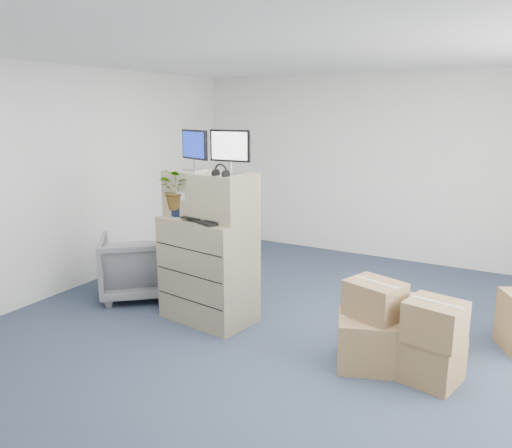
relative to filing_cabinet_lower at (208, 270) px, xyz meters
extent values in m
plane|color=#232F40|center=(0.90, -0.22, -0.57)|extent=(7.00, 7.00, 0.00)
cube|color=silver|center=(0.90, 3.29, 0.83)|extent=(6.00, 0.02, 2.80)
cube|color=#988D69|center=(0.00, 0.00, 0.00)|extent=(1.06, 0.74, 1.14)
cube|color=#988D69|center=(0.01, 0.05, 0.81)|extent=(1.04, 0.63, 0.49)
cube|color=#99999E|center=(-0.20, 0.09, 1.07)|extent=(0.27, 0.24, 0.02)
cylinder|color=#99999E|center=(-0.20, 0.09, 1.13)|extent=(0.04, 0.04, 0.10)
cube|color=black|center=(-0.20, 0.09, 1.33)|extent=(0.42, 0.18, 0.31)
cube|color=navy|center=(-0.21, 0.07, 1.33)|extent=(0.37, 0.14, 0.27)
cube|color=#99999E|center=(0.27, 0.05, 1.07)|extent=(0.24, 0.18, 0.02)
cylinder|color=#99999E|center=(0.27, 0.05, 1.13)|extent=(0.04, 0.04, 0.11)
cube|color=black|center=(0.27, 0.05, 1.34)|extent=(0.45, 0.05, 0.32)
cube|color=white|center=(0.27, 0.03, 1.34)|extent=(0.40, 0.02, 0.28)
torus|color=black|center=(0.29, -0.17, 1.10)|extent=(0.16, 0.04, 0.16)
cube|color=black|center=(0.05, -0.13, 0.58)|extent=(0.59, 0.43, 0.03)
ellipsoid|color=silver|center=(0.26, -0.18, 0.59)|extent=(0.13, 0.10, 0.04)
cylinder|color=#919399|center=(0.13, 0.02, 0.72)|extent=(0.09, 0.09, 0.31)
cube|color=silver|center=(0.01, 0.05, 0.58)|extent=(0.08, 0.07, 0.02)
cube|color=black|center=(0.01, 0.05, 0.66)|extent=(0.07, 0.04, 0.13)
cube|color=black|center=(0.31, 0.04, 0.60)|extent=(0.24, 0.19, 0.07)
cube|color=#468CEF|center=(0.31, 0.03, 0.68)|extent=(0.26, 0.14, 0.09)
cylinder|color=#9FB693|center=(-0.30, -0.09, 0.58)|extent=(0.20, 0.20, 0.02)
cylinder|color=black|center=(-0.30, -0.09, 0.65)|extent=(0.17, 0.17, 0.13)
imported|color=#1F4F16|center=(-0.30, -0.09, 0.83)|extent=(0.50, 0.53, 0.34)
imported|color=slate|center=(-1.18, 0.15, -0.14)|extent=(1.13, 1.13, 0.85)
cube|color=olive|center=(1.90, -0.13, -0.34)|extent=(0.79, 0.70, 0.46)
cube|color=olive|center=(2.35, -0.15, -0.38)|extent=(0.61, 0.54, 0.38)
cube|color=olive|center=(2.25, 0.48, -0.36)|extent=(0.64, 0.59, 0.42)
cube|color=olive|center=(1.86, -0.10, 0.05)|extent=(0.56, 0.50, 0.33)
cube|color=olive|center=(2.39, -0.19, -0.01)|extent=(0.51, 0.47, 0.34)
camera|label=1|loc=(2.96, -4.26, 1.71)|focal=35.00mm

